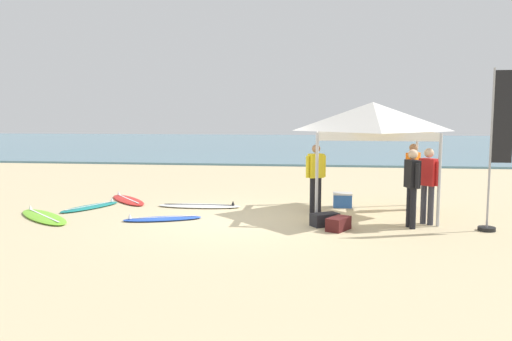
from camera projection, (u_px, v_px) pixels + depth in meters
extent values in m
plane|color=beige|center=(240.00, 220.00, 11.72)|extent=(80.00, 80.00, 0.00)
cube|color=#568499|center=(298.00, 144.00, 41.76)|extent=(80.00, 36.00, 0.10)
cylinder|color=#B7B7BC|center=(317.00, 178.00, 11.30)|extent=(0.07, 0.07, 2.05)
cylinder|color=#B7B7BC|center=(439.00, 180.00, 10.97)|extent=(0.07, 0.07, 2.05)
cylinder|color=#B7B7BC|center=(317.00, 166.00, 13.91)|extent=(0.07, 0.07, 2.05)
cylinder|color=#B7B7BC|center=(416.00, 168.00, 13.58)|extent=(0.07, 0.07, 2.05)
cube|color=white|center=(378.00, 137.00, 11.03)|extent=(2.65, 0.03, 0.18)
cube|color=white|center=(367.00, 133.00, 13.65)|extent=(2.65, 0.03, 0.18)
cube|color=white|center=(318.00, 134.00, 12.50)|extent=(0.03, 2.65, 0.18)
cube|color=white|center=(428.00, 135.00, 12.17)|extent=(0.03, 2.65, 0.18)
pyramid|color=white|center=(373.00, 116.00, 12.29)|extent=(2.77, 2.77, 0.70)
ellipsoid|color=red|center=(128.00, 200.00, 14.29)|extent=(1.78, 1.98, 0.07)
cube|color=white|center=(128.00, 199.00, 14.29)|extent=(1.17, 1.41, 0.01)
cone|color=white|center=(119.00, 193.00, 15.01)|extent=(0.09, 0.09, 0.12)
ellipsoid|color=#19847F|center=(90.00, 207.00, 13.22)|extent=(1.21, 1.88, 0.07)
cube|color=white|center=(90.00, 205.00, 13.22)|extent=(0.68, 1.44, 0.01)
cone|color=white|center=(112.00, 199.00, 13.85)|extent=(0.09, 0.09, 0.12)
ellipsoid|color=#7AD12D|center=(44.00, 217.00, 11.94)|extent=(2.22, 2.10, 0.07)
cube|color=white|center=(44.00, 215.00, 11.94)|extent=(1.55, 1.40, 0.01)
cone|color=white|center=(30.00, 207.00, 12.67)|extent=(0.09, 0.09, 0.12)
ellipsoid|color=white|center=(199.00, 206.00, 13.38)|extent=(2.23, 0.64, 0.07)
cube|color=black|center=(199.00, 204.00, 13.37)|extent=(1.88, 0.08, 0.01)
cone|color=black|center=(233.00, 203.00, 13.27)|extent=(0.09, 0.09, 0.12)
ellipsoid|color=blue|center=(163.00, 219.00, 11.72)|extent=(1.87, 1.06, 0.07)
cube|color=white|center=(163.00, 217.00, 11.72)|extent=(1.47, 0.55, 0.01)
cone|color=white|center=(130.00, 216.00, 11.56)|extent=(0.09, 0.09, 0.12)
cylinder|color=black|center=(312.00, 195.00, 12.58)|extent=(0.13, 0.13, 0.88)
cylinder|color=black|center=(319.00, 195.00, 12.65)|extent=(0.13, 0.13, 0.88)
cube|color=yellow|center=(316.00, 166.00, 12.54)|extent=(0.42, 0.37, 0.60)
sphere|color=#9E7051|center=(316.00, 149.00, 12.49)|extent=(0.21, 0.21, 0.21)
cylinder|color=yellow|center=(308.00, 167.00, 12.45)|extent=(0.09, 0.09, 0.54)
cylinder|color=yellow|center=(324.00, 166.00, 12.62)|extent=(0.09, 0.09, 0.54)
cylinder|color=black|center=(414.00, 193.00, 13.02)|extent=(0.13, 0.13, 0.88)
cylinder|color=black|center=(410.00, 193.00, 12.90)|extent=(0.13, 0.13, 0.88)
cube|color=orange|center=(413.00, 164.00, 12.88)|extent=(0.40, 0.42, 0.60)
sphere|color=#9E7051|center=(413.00, 148.00, 12.84)|extent=(0.21, 0.21, 0.21)
cylinder|color=orange|center=(417.00, 165.00, 13.04)|extent=(0.09, 0.09, 0.54)
cylinder|color=orange|center=(408.00, 166.00, 12.73)|extent=(0.09, 0.09, 0.54)
cylinder|color=black|center=(413.00, 209.00, 10.79)|extent=(0.13, 0.13, 0.88)
cylinder|color=black|center=(409.00, 207.00, 10.96)|extent=(0.13, 0.13, 0.88)
cube|color=black|center=(412.00, 174.00, 10.79)|extent=(0.31, 0.41, 0.60)
sphere|color=beige|center=(413.00, 154.00, 10.75)|extent=(0.21, 0.21, 0.21)
cylinder|color=black|center=(417.00, 176.00, 10.57)|extent=(0.09, 0.09, 0.54)
cylinder|color=black|center=(408.00, 174.00, 11.02)|extent=(0.09, 0.09, 0.54)
cylinder|color=#383842|center=(431.00, 205.00, 11.17)|extent=(0.13, 0.13, 0.88)
cylinder|color=#383842|center=(423.00, 204.00, 11.30)|extent=(0.13, 0.13, 0.88)
cube|color=red|center=(428.00, 172.00, 11.15)|extent=(0.41, 0.41, 0.60)
sphere|color=beige|center=(429.00, 153.00, 11.11)|extent=(0.21, 0.21, 0.21)
cylinder|color=red|center=(438.00, 174.00, 10.98)|extent=(0.09, 0.09, 0.54)
cylinder|color=red|center=(419.00, 172.00, 11.33)|extent=(0.09, 0.09, 0.54)
cylinder|color=#99999E|center=(491.00, 151.00, 10.47)|extent=(0.04, 0.04, 3.40)
cube|color=black|center=(504.00, 117.00, 10.36)|extent=(0.40, 0.02, 1.90)
cylinder|color=black|center=(487.00, 229.00, 10.65)|extent=(0.36, 0.36, 0.08)
cube|color=#232328|center=(325.00, 220.00, 11.12)|extent=(0.68, 0.59, 0.28)
cube|color=#4C1919|center=(338.00, 224.00, 10.69)|extent=(0.57, 0.68, 0.28)
cube|color=#2D60B7|center=(342.00, 201.00, 13.37)|extent=(0.48, 0.34, 0.34)
cube|color=white|center=(343.00, 194.00, 13.34)|extent=(0.50, 0.36, 0.05)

